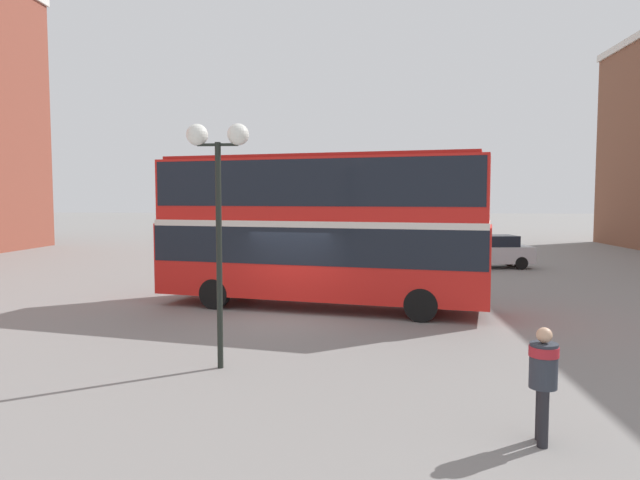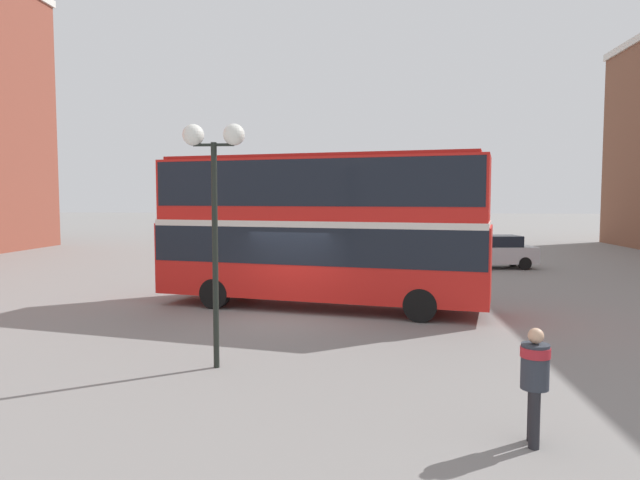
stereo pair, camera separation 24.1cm
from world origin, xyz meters
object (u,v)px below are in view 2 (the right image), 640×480
object	(u,v)px
pedestrian_foreground	(535,374)
street_lamp_twin_globe	(214,169)
double_decker_bus	(320,222)
parked_car_kerb_near	(496,252)

from	to	relation	value
pedestrian_foreground	street_lamp_twin_globe	distance (m)	7.09
street_lamp_twin_globe	double_decker_bus	bearing A→B (deg)	76.65
pedestrian_foreground	parked_car_kerb_near	world-z (taller)	pedestrian_foreground
double_decker_bus	street_lamp_twin_globe	distance (m)	6.97
street_lamp_twin_globe	parked_car_kerb_near	bearing A→B (deg)	62.01
double_decker_bus	street_lamp_twin_globe	xyz separation A→B (m)	(-1.58, -6.66, 1.33)
parked_car_kerb_near	street_lamp_twin_globe	distance (m)	20.50
pedestrian_foreground	parked_car_kerb_near	bearing A→B (deg)	-89.98
pedestrian_foreground	parked_car_kerb_near	xyz separation A→B (m)	(4.00, 21.13, -0.21)
double_decker_bus	street_lamp_twin_globe	world-z (taller)	street_lamp_twin_globe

